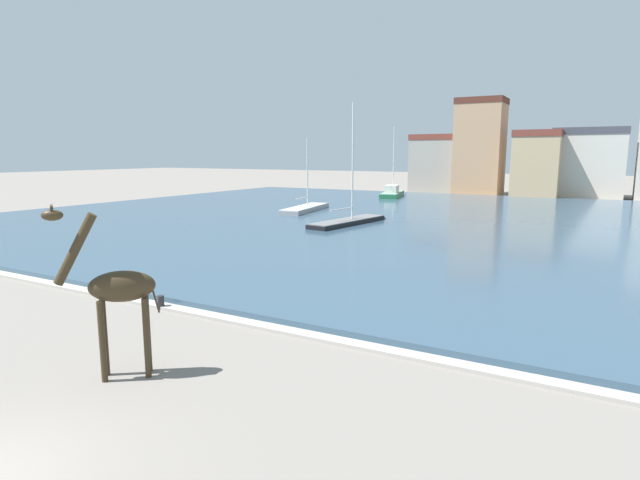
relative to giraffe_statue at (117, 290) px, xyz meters
name	(u,v)px	position (x,y,z in m)	size (l,w,h in m)	color
harbor_water	(473,223)	(1.15, 32.26, -2.07)	(76.75, 54.66, 0.32)	#334C60
quay_edge_coping	(269,327)	(1.15, 4.68, -2.17)	(76.75, 0.50, 0.12)	#ADA89E
giraffe_statue	(117,290)	(0.00, 0.00, 0.00)	(2.04, 1.99, 4.36)	#382B19
sailboat_grey	(308,209)	(-14.20, 32.99, -1.84)	(3.21, 9.23, 6.90)	#939399
sailboat_black	(354,222)	(-6.51, 26.76, -1.84)	(2.82, 9.27, 9.19)	black
sailboat_green	(393,194)	(-13.22, 51.91, -1.63)	(3.80, 8.67, 8.76)	#236B42
mooring_bollard	(161,302)	(-3.42, 4.53, -1.98)	(0.24, 0.24, 0.50)	#232326
townhouse_wide_warehouse	(438,164)	(-11.64, 65.37, 1.91)	(7.39, 5.23, 8.24)	gray
townhouse_narrow_midrow	(480,147)	(-5.57, 63.90, 4.21)	(6.19, 5.30, 12.84)	tan
townhouse_corner_house	(538,164)	(2.10, 61.86, 1.97)	(5.50, 7.32, 8.37)	tan
townhouse_tall_gabled	(589,163)	(7.65, 65.42, 2.12)	(8.27, 8.10, 8.66)	beige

